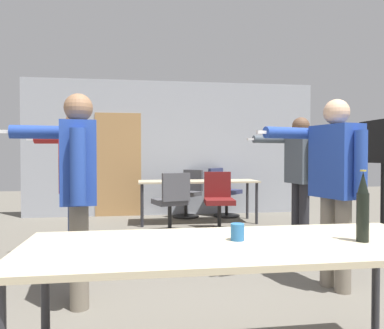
# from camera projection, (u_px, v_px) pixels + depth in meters

# --- Properties ---
(back_wall) EXTENTS (5.89, 0.12, 2.71)m
(back_wall) POSITION_uv_depth(u_px,v_px,m) (172.00, 149.00, 7.63)
(back_wall) COLOR #A3A8B2
(back_wall) RESTS_ON ground_plane
(conference_table_near) EXTENTS (2.18, 0.83, 0.76)m
(conference_table_near) POSITION_uv_depth(u_px,v_px,m) (237.00, 254.00, 1.92)
(conference_table_near) COLOR #C6B793
(conference_table_near) RESTS_ON ground_plane
(conference_table_far) EXTENTS (2.12, 0.68, 0.76)m
(conference_table_far) POSITION_uv_depth(u_px,v_px,m) (198.00, 184.00, 6.69)
(conference_table_far) COLOR #C6B793
(conference_table_far) RESTS_ON ground_plane
(tv_screen) EXTENTS (0.44, 1.01, 1.67)m
(tv_screen) POSITION_uv_depth(u_px,v_px,m) (383.00, 169.00, 4.77)
(tv_screen) COLOR black
(tv_screen) RESTS_ON ground_plane
(person_center_tall) EXTENTS (0.85, 0.62, 1.72)m
(person_center_tall) POSITION_uv_depth(u_px,v_px,m) (300.00, 168.00, 5.01)
(person_center_tall) COLOR #28282D
(person_center_tall) RESTS_ON ground_plane
(person_left_plaid) EXTENTS (0.88, 0.64, 1.71)m
(person_left_plaid) POSITION_uv_depth(u_px,v_px,m) (335.00, 175.00, 3.34)
(person_left_plaid) COLOR slate
(person_left_plaid) RESTS_ON ground_plane
(person_near_casual) EXTENTS (0.85, 0.70, 1.70)m
(person_near_casual) POSITION_uv_depth(u_px,v_px,m) (77.00, 179.00, 3.00)
(person_near_casual) COLOR slate
(person_near_casual) RESTS_ON ground_plane
(person_right_polo) EXTENTS (0.75, 0.70, 1.68)m
(person_right_polo) POSITION_uv_depth(u_px,v_px,m) (75.00, 173.00, 4.04)
(person_right_polo) COLOR #3D4C75
(person_right_polo) RESTS_ON ground_plane
(office_chair_near_pushed) EXTENTS (0.52, 0.57, 0.94)m
(office_chair_near_pushed) POSITION_uv_depth(u_px,v_px,m) (219.00, 203.00, 6.00)
(office_chair_near_pushed) COLOR black
(office_chair_near_pushed) RESTS_ON ground_plane
(office_chair_side_rolled) EXTENTS (0.68, 0.69, 0.92)m
(office_chair_side_rolled) POSITION_uv_depth(u_px,v_px,m) (188.00, 195.00, 7.35)
(office_chair_side_rolled) COLOR black
(office_chair_side_rolled) RESTS_ON ground_plane
(office_chair_mid_tucked) EXTENTS (0.58, 0.63, 0.94)m
(office_chair_mid_tucked) POSITION_uv_depth(u_px,v_px,m) (172.00, 205.00, 5.77)
(office_chair_mid_tucked) COLOR black
(office_chair_mid_tucked) RESTS_ON ground_plane
(office_chair_far_left) EXTENTS (0.68, 0.69, 0.95)m
(office_chair_far_left) POSITION_uv_depth(u_px,v_px,m) (223.00, 193.00, 7.43)
(office_chair_far_left) COLOR black
(office_chair_far_left) RESTS_ON ground_plane
(beer_bottle) EXTENTS (0.06, 0.06, 0.37)m
(beer_bottle) POSITION_uv_depth(u_px,v_px,m) (363.00, 208.00, 1.94)
(beer_bottle) COLOR black
(beer_bottle) RESTS_ON conference_table_near
(drink_cup) EXTENTS (0.07, 0.07, 0.09)m
(drink_cup) POSITION_uv_depth(u_px,v_px,m) (237.00, 232.00, 1.97)
(drink_cup) COLOR #2866A3
(drink_cup) RESTS_ON conference_table_near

